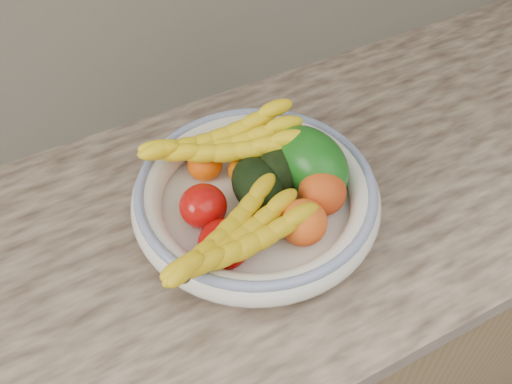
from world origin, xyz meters
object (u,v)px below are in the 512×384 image
object	(u,v)px
fruit_bowl	(256,197)
banana_bunch_back	(223,147)
green_mango	(310,162)
banana_bunch_front	(235,242)

from	to	relation	value
fruit_bowl	banana_bunch_back	distance (m)	0.10
green_mango	banana_bunch_back	size ratio (longest dim) A/B	0.52
fruit_bowl	green_mango	bearing A→B (deg)	1.85
fruit_bowl	banana_bunch_back	size ratio (longest dim) A/B	1.39
green_mango	banana_bunch_front	xyz separation A→B (m)	(-0.18, -0.09, 0.01)
fruit_bowl	banana_bunch_back	world-z (taller)	banana_bunch_back
fruit_bowl	banana_bunch_front	world-z (taller)	banana_bunch_front
green_mango	banana_bunch_front	size ratio (longest dim) A/B	0.56
green_mango	banana_bunch_front	bearing A→B (deg)	-164.32
fruit_bowl	banana_bunch_front	xyz separation A→B (m)	(-0.08, -0.09, 0.03)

